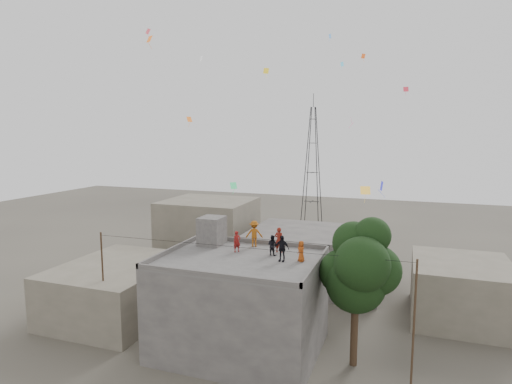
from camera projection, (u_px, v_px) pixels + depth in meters
ground at (241, 349)px, 28.00m from camera, size 140.00×140.00×0.00m
main_building at (240, 304)px, 27.59m from camera, size 10.00×8.00×6.10m
parapet at (240, 256)px, 27.16m from camera, size 10.00×8.00×0.30m
stair_head_box at (212, 231)px, 30.53m from camera, size 1.60×1.80×2.00m
neighbor_west at (119, 289)px, 33.25m from camera, size 8.00×10.00×4.00m
neighbor_north at (315, 257)px, 40.06m from camera, size 12.00×9.00×5.00m
neighbor_northwest at (209, 232)px, 45.79m from camera, size 9.00×8.00×7.00m
neighbor_east at (461, 290)px, 32.38m from camera, size 7.00×8.00×4.40m
tree at (359, 268)px, 25.28m from camera, size 4.90×4.60×9.10m
utility_line at (240, 301)px, 26.15m from camera, size 20.12×0.62×7.40m
transmission_tower at (312, 166)px, 65.44m from camera, size 2.97×2.97×20.01m
person_red_adult at (279, 240)px, 28.48m from camera, size 0.65×0.46×1.71m
person_orange_child at (301, 251)px, 26.50m from camera, size 0.73×0.76×1.31m
person_dark_child at (272, 245)px, 27.85m from camera, size 0.76×0.67×1.34m
person_dark_adult at (282, 248)px, 26.49m from camera, size 0.99×0.47×1.64m
person_orange_adult at (254, 234)px, 30.00m from camera, size 1.34×1.03×1.84m
person_red_child at (237, 242)px, 28.63m from camera, size 0.60×0.61×1.42m
kites at (289, 104)px, 31.57m from camera, size 19.65×16.47×12.76m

